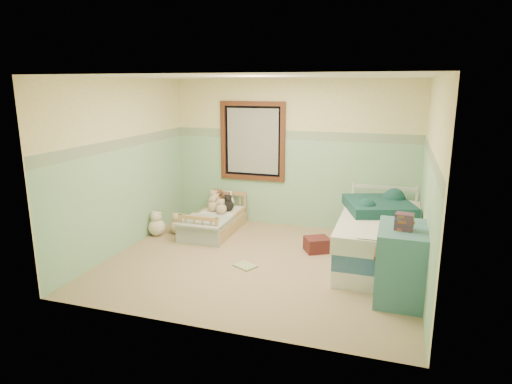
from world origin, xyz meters
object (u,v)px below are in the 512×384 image
(toddler_bed_frame, at_px, (215,227))
(dresser, at_px, (400,263))
(plush_floor_cream, at_px, (157,227))
(plush_floor_tan, at_px, (177,227))
(floor_book, at_px, (245,266))
(twin_bed_frame, at_px, (378,255))
(red_pillow, at_px, (317,245))

(toddler_bed_frame, bearing_deg, dresser, -27.37)
(plush_floor_cream, bearing_deg, plush_floor_tan, 35.22)
(plush_floor_tan, distance_m, floor_book, 1.81)
(plush_floor_tan, bearing_deg, plush_floor_cream, -144.78)
(plush_floor_cream, xyz_separation_m, floor_book, (1.80, -0.78, -0.13))
(plush_floor_cream, relative_size, dresser, 0.33)
(twin_bed_frame, bearing_deg, toddler_bed_frame, 168.74)
(plush_floor_cream, distance_m, plush_floor_tan, 0.33)
(plush_floor_cream, relative_size, plush_floor_tan, 1.17)
(plush_floor_tan, height_order, dresser, dresser)
(plush_floor_tan, xyz_separation_m, floor_book, (1.53, -0.97, -0.11))
(twin_bed_frame, distance_m, red_pillow, 0.90)
(dresser, bearing_deg, twin_bed_frame, 105.49)
(toddler_bed_frame, height_order, plush_floor_cream, plush_floor_cream)
(plush_floor_tan, xyz_separation_m, red_pillow, (2.35, -0.10, -0.01))
(floor_book, bearing_deg, plush_floor_tan, 175.45)
(plush_floor_tan, xyz_separation_m, dresser, (3.51, -1.24, 0.30))
(dresser, bearing_deg, toddler_bed_frame, 152.63)
(twin_bed_frame, xyz_separation_m, red_pillow, (-0.88, 0.15, -0.00))
(twin_bed_frame, bearing_deg, red_pillow, 170.39)
(toddler_bed_frame, height_order, plush_floor_tan, plush_floor_tan)
(plush_floor_cream, xyz_separation_m, plush_floor_tan, (0.27, 0.19, -0.02))
(red_pillow, bearing_deg, toddler_bed_frame, 167.93)
(twin_bed_frame, relative_size, floor_book, 7.25)
(toddler_bed_frame, distance_m, dresser, 3.34)
(toddler_bed_frame, relative_size, floor_book, 4.78)
(plush_floor_cream, distance_m, red_pillow, 2.62)
(toddler_bed_frame, bearing_deg, plush_floor_cream, -149.93)
(toddler_bed_frame, relative_size, plush_floor_cream, 4.84)
(toddler_bed_frame, xyz_separation_m, floor_book, (0.97, -1.25, -0.07))
(floor_book, bearing_deg, toddler_bed_frame, 155.60)
(red_pillow, height_order, floor_book, red_pillow)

